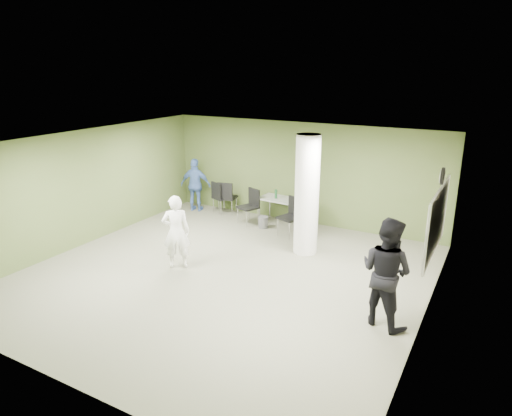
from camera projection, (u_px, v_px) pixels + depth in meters
The scene contains 17 objects.
floor at pixel (224, 275), 9.67m from camera, with size 8.00×8.00×0.00m, color #545543.
ceiling at pixel (221, 143), 8.83m from camera, with size 8.00×8.00×0.00m, color white.
wall_back at pixel (302, 173), 12.59m from camera, with size 8.00×0.02×2.80m, color #495B2B.
wall_left at pixel (85, 188), 11.10m from camera, with size 0.02×8.00×2.80m, color #495B2B.
wall_right_cream at pixel (430, 249), 7.41m from camera, with size 0.02×8.00×2.80m, color beige.
column at pixel (307, 195), 10.46m from camera, with size 0.56×0.56×2.80m, color silver.
whiteboard at pixel (437, 221), 8.42m from camera, with size 0.05×2.30×1.30m.
wall_clock at pixel (442, 176), 8.16m from camera, with size 0.06×0.32×0.32m.
folding_table at pixel (286, 201), 12.51m from camera, with size 1.60×0.81×0.99m.
wastebasket at pixel (263, 222), 12.44m from camera, with size 0.27×0.27×0.31m, color #4C4C4C.
chair_back_left at pixel (227, 195), 13.48m from camera, with size 0.58×0.58×0.99m.
chair_back_right at pixel (220, 195), 13.55m from camera, with size 0.63×0.63×0.97m.
chair_table_left at pixel (250, 203), 12.69m from camera, with size 0.64×0.64×0.98m.
chair_table_right at pixel (292, 213), 11.78m from camera, with size 0.64×0.64×1.01m.
woman_white at pixel (176, 232), 9.82m from camera, with size 0.60×0.39×1.63m, color white.
man_black at pixel (386, 272), 7.59m from camera, with size 0.93×0.72×1.91m, color black.
man_blue at pixel (196, 185), 13.74m from camera, with size 0.94×0.39×1.61m, color #4364A6.
Camera 1 is at (4.85, -7.38, 4.24)m, focal length 32.00 mm.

